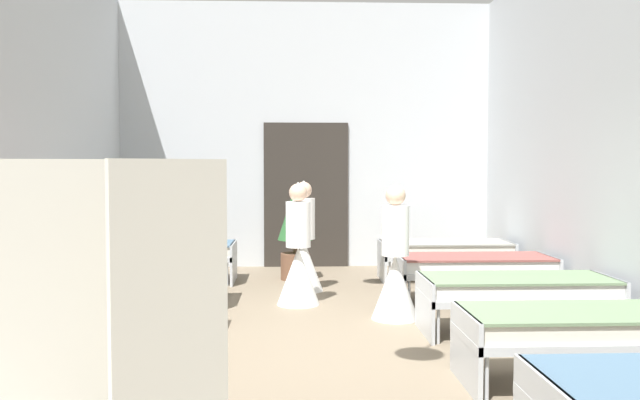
# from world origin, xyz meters

# --- Properties ---
(ground_plane) EXTENTS (6.72, 11.47, 0.10)m
(ground_plane) POSITION_xyz_m (0.00, 0.00, -0.05)
(ground_plane) COLOR #7A6B56
(room_shell) EXTENTS (6.52, 11.07, 4.38)m
(room_shell) POSITION_xyz_m (-0.00, 1.30, 2.19)
(room_shell) COLOR silver
(room_shell) RESTS_ON ground
(bed_left_row_2) EXTENTS (1.90, 0.84, 0.57)m
(bed_left_row_2) POSITION_xyz_m (-2.01, -0.79, 0.44)
(bed_left_row_2) COLOR #B7BCC1
(bed_left_row_2) RESTS_ON ground
(bed_right_row_2) EXTENTS (1.90, 0.84, 0.57)m
(bed_right_row_2) POSITION_xyz_m (2.01, -0.79, 0.44)
(bed_right_row_2) COLOR #B7BCC1
(bed_right_row_2) RESTS_ON ground
(bed_left_row_3) EXTENTS (1.90, 0.84, 0.57)m
(bed_left_row_3) POSITION_xyz_m (-2.01, 0.79, 0.44)
(bed_left_row_3) COLOR #B7BCC1
(bed_left_row_3) RESTS_ON ground
(bed_right_row_3) EXTENTS (1.90, 0.84, 0.57)m
(bed_right_row_3) POSITION_xyz_m (2.01, 0.79, 0.44)
(bed_right_row_3) COLOR #B7BCC1
(bed_right_row_3) RESTS_ON ground
(bed_left_row_4) EXTENTS (1.90, 0.84, 0.57)m
(bed_left_row_4) POSITION_xyz_m (-2.01, 2.37, 0.44)
(bed_left_row_4) COLOR #B7BCC1
(bed_left_row_4) RESTS_ON ground
(bed_right_row_4) EXTENTS (1.90, 0.84, 0.57)m
(bed_right_row_4) POSITION_xyz_m (2.01, 2.37, 0.44)
(bed_right_row_4) COLOR #B7BCC1
(bed_right_row_4) RESTS_ON ground
(bed_left_row_5) EXTENTS (1.90, 0.84, 0.57)m
(bed_left_row_5) POSITION_xyz_m (-2.01, 3.94, 0.44)
(bed_left_row_5) COLOR #B7BCC1
(bed_left_row_5) RESTS_ON ground
(bed_right_row_5) EXTENTS (1.90, 0.84, 0.57)m
(bed_right_row_5) POSITION_xyz_m (2.01, 3.94, 0.44)
(bed_right_row_5) COLOR #B7BCC1
(bed_right_row_5) RESTS_ON ground
(nurse_near_aisle) EXTENTS (0.52, 0.52, 1.49)m
(nurse_near_aisle) POSITION_xyz_m (0.89, 1.49, 0.53)
(nurse_near_aisle) COLOR white
(nurse_near_aisle) RESTS_ON ground
(nurse_mid_aisle) EXTENTS (0.52, 0.52, 1.49)m
(nurse_mid_aisle) POSITION_xyz_m (-0.16, 2.30, 0.53)
(nurse_mid_aisle) COLOR white
(nurse_mid_aisle) RESTS_ON ground
(nurse_far_aisle) EXTENTS (0.52, 0.52, 1.49)m
(nurse_far_aisle) POSITION_xyz_m (-0.08, 3.19, 0.53)
(nurse_far_aisle) COLOR white
(nurse_far_aisle) RESTS_ON ground
(patient_seated_primary) EXTENTS (0.44, 0.44, 0.80)m
(patient_seated_primary) POSITION_xyz_m (-1.66, 3.87, 0.87)
(patient_seated_primary) COLOR #515B70
(patient_seated_primary) RESTS_ON bed_left_row_5
(patient_seated_secondary) EXTENTS (0.44, 0.44, 0.80)m
(patient_seated_secondary) POSITION_xyz_m (-1.66, -0.84, 0.87)
(patient_seated_secondary) COLOR gray
(patient_seated_secondary) RESTS_ON bed_left_row_2
(potted_plant) EXTENTS (0.52, 0.52, 1.39)m
(potted_plant) POSITION_xyz_m (-0.19, 4.12, 0.79)
(potted_plant) COLOR brown
(potted_plant) RESTS_ON ground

